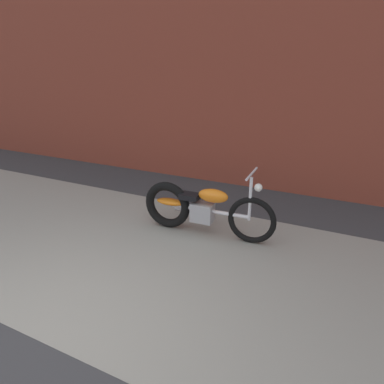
% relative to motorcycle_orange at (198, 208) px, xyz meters
% --- Properties ---
extents(ground_plane, '(80.00, 80.00, 0.00)m').
position_rel_motorcycle_orange_xyz_m(ground_plane, '(-0.34, -2.60, -0.40)').
color(ground_plane, '#38383A').
extents(sidewalk_slab, '(36.00, 3.50, 0.01)m').
position_rel_motorcycle_orange_xyz_m(sidewalk_slab, '(-0.34, -0.85, -0.40)').
color(sidewalk_slab, gray).
rests_on(sidewalk_slab, ground).
extents(brick_building_wall, '(36.00, 0.50, 6.02)m').
position_rel_motorcycle_orange_xyz_m(brick_building_wall, '(-0.34, 2.60, 2.61)').
color(brick_building_wall, brown).
rests_on(brick_building_wall, ground).
extents(motorcycle_orange, '(2.01, 0.58, 1.03)m').
position_rel_motorcycle_orange_xyz_m(motorcycle_orange, '(0.00, 0.00, 0.00)').
color(motorcycle_orange, black).
rests_on(motorcycle_orange, ground).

